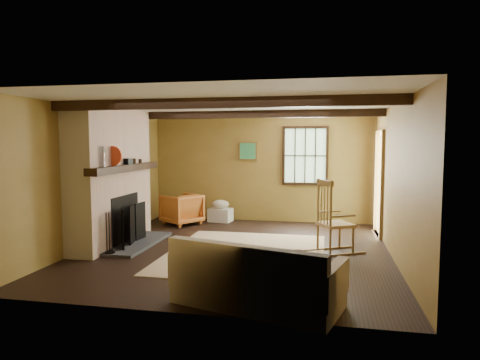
% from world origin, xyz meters
% --- Properties ---
extents(ground, '(5.50, 5.50, 0.00)m').
position_xyz_m(ground, '(0.00, 0.00, 0.00)').
color(ground, black).
rests_on(ground, ground).
extents(room_envelope, '(5.02, 5.52, 2.44)m').
position_xyz_m(room_envelope, '(0.22, 0.26, 1.63)').
color(room_envelope, olive).
rests_on(room_envelope, ground).
extents(fireplace, '(1.02, 2.30, 2.40)m').
position_xyz_m(fireplace, '(-2.23, -0.00, 1.10)').
color(fireplace, '#AA6241').
rests_on(fireplace, ground).
extents(rug, '(2.50, 3.00, 0.01)m').
position_xyz_m(rug, '(0.20, -0.20, 0.00)').
color(rug, tan).
rests_on(rug, ground).
extents(rocking_chair, '(0.99, 0.82, 1.21)m').
position_xyz_m(rocking_chair, '(1.59, 0.11, 0.51)').
color(rocking_chair, '#A59350').
rests_on(rocking_chair, ground).
extents(sofa, '(1.99, 1.29, 0.74)m').
position_xyz_m(sofa, '(0.73, -2.40, 0.26)').
color(sofa, beige).
rests_on(sofa, ground).
extents(firewood_pile, '(0.70, 0.13, 0.26)m').
position_xyz_m(firewood_pile, '(-1.89, 2.52, 0.13)').
color(firewood_pile, brown).
rests_on(firewood_pile, ground).
extents(laundry_basket, '(0.54, 0.44, 0.30)m').
position_xyz_m(laundry_basket, '(-0.88, 2.45, 0.15)').
color(laundry_basket, silver).
rests_on(laundry_basket, ground).
extents(basket_pillow, '(0.48, 0.44, 0.19)m').
position_xyz_m(basket_pillow, '(-0.88, 2.45, 0.40)').
color(basket_pillow, beige).
rests_on(basket_pillow, laundry_basket).
extents(armchair, '(1.02, 1.01, 0.68)m').
position_xyz_m(armchair, '(-1.63, 1.94, 0.34)').
color(armchair, '#BF6026').
rests_on(armchair, ground).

